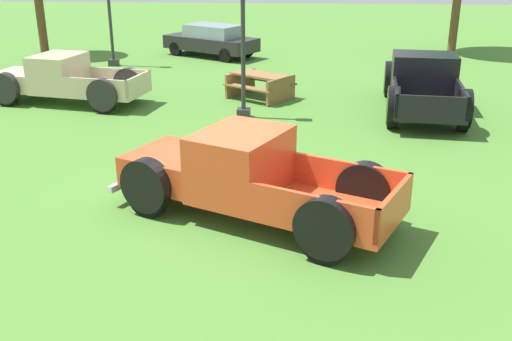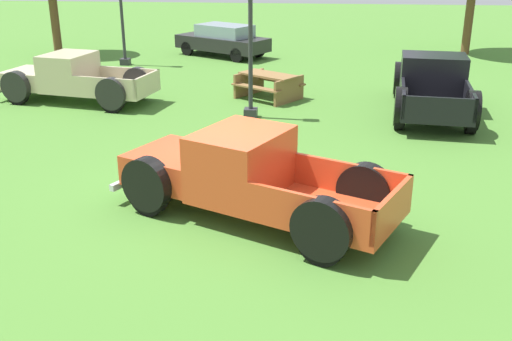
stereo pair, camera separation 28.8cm
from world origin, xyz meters
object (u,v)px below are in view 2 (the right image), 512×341
lamp_post_far (250,47)px  picnic_table (269,83)px  pickup_truck_foreground (238,175)px  pickup_truck_behind_left (432,84)px  sedan_distant_a (223,40)px  lamp_post_near (121,3)px  pickup_truck_behind_right (68,79)px

lamp_post_far → picnic_table: size_ratio=1.59×
pickup_truck_foreground → pickup_truck_behind_left: bearing=58.7°
lamp_post_far → picnic_table: 2.64m
sedan_distant_a → lamp_post_near: (-3.61, -2.30, 1.70)m
pickup_truck_behind_left → lamp_post_near: size_ratio=1.19×
pickup_truck_behind_left → lamp_post_near: bearing=151.8°
pickup_truck_behind_right → lamp_post_near: size_ratio=1.09×
pickup_truck_behind_right → sedan_distant_a: (3.51, 8.17, 0.01)m
picnic_table → lamp_post_near: bearing=141.1°
lamp_post_near → picnic_table: bearing=-38.9°
lamp_post_near → pickup_truck_behind_left: bearing=-28.2°
pickup_truck_foreground → lamp_post_far: (-0.47, 6.33, 1.20)m
pickup_truck_foreground → picnic_table: bearing=91.0°
pickup_truck_behind_left → pickup_truck_behind_right: size_ratio=1.09×
pickup_truck_behind_left → pickup_truck_foreground: bearing=-121.3°
pickup_truck_foreground → pickup_truck_behind_right: (-6.20, 7.59, -0.04)m
pickup_truck_behind_left → lamp_post_far: 5.37m
pickup_truck_foreground → lamp_post_far: lamp_post_far is taller
lamp_post_near → lamp_post_far: bearing=-50.8°
sedan_distant_a → picnic_table: bearing=-70.7°
pickup_truck_behind_left → pickup_truck_behind_right: pickup_truck_behind_left is taller
sedan_distant_a → picnic_table: size_ratio=1.85×
pickup_truck_foreground → lamp_post_near: bearing=115.1°
pickup_truck_behind_right → picnic_table: (6.05, 0.92, -0.20)m
pickup_truck_behind_left → pickup_truck_behind_right: (-10.82, -0.01, -0.07)m
pickup_truck_behind_right → picnic_table: pickup_truck_behind_right is taller
sedan_distant_a → lamp_post_near: 4.60m
pickup_truck_foreground → sedan_distant_a: (-2.69, 15.76, -0.03)m
pickup_truck_foreground → lamp_post_far: 6.46m
lamp_post_near → pickup_truck_foreground: bearing=-64.9°
pickup_truck_behind_left → sedan_distant_a: pickup_truck_behind_left is taller
pickup_truck_behind_left → pickup_truck_behind_right: bearing=-179.9°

